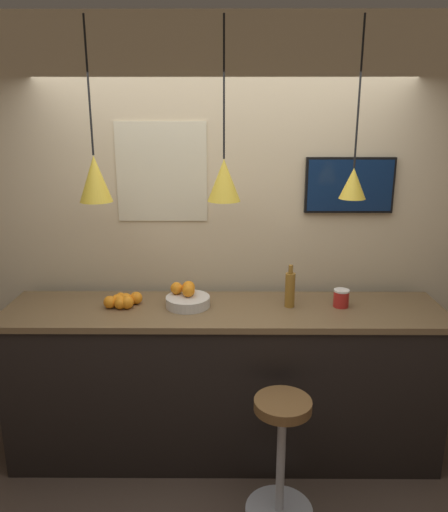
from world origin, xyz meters
TOP-DOWN VIEW (x-y plane):
  - back_wall at (0.00, 1.01)m, footprint 8.00×0.06m
  - service_counter at (0.00, 0.58)m, footprint 2.84×0.63m
  - bar_stool at (0.33, 0.01)m, footprint 0.40×0.40m
  - fruit_bowl at (-0.24, 0.62)m, footprint 0.29×0.29m
  - orange_pile at (-0.66, 0.61)m, footprint 0.24×0.18m
  - juice_bottle at (0.43, 0.62)m, footprint 0.06×0.06m
  - spread_jar at (0.76, 0.62)m, footprint 0.10×0.10m
  - pendant_lamp_left at (-0.77, 0.56)m, footprint 0.20×0.20m
  - pendant_lamp_middle at (0.00, 0.56)m, footprint 0.20×0.20m
  - pendant_lamp_right at (0.77, 0.56)m, footprint 0.16×0.16m
  - mounted_tv at (0.85, 0.96)m, footprint 0.60×0.04m
  - wall_poster at (-0.42, 0.97)m, footprint 0.61×0.01m

SIDE VIEW (x-z plane):
  - bar_stool at x=0.33m, z-range 0.10..0.85m
  - service_counter at x=0.00m, z-range 0.00..1.07m
  - orange_pile at x=-0.66m, z-range 1.06..1.14m
  - fruit_bowl at x=-0.24m, z-range 1.04..1.19m
  - spread_jar at x=0.76m, z-range 1.06..1.18m
  - juice_bottle at x=0.43m, z-range 1.04..1.32m
  - back_wall at x=0.00m, z-range 0.00..2.90m
  - mounted_tv at x=0.85m, z-range 1.62..1.99m
  - pendant_lamp_right at x=0.77m, z-range 1.37..2.39m
  - wall_poster at x=-0.42m, z-range 1.56..2.22m
  - pendant_lamp_middle at x=0.00m, z-range 1.38..2.41m
  - pendant_lamp_left at x=-0.77m, z-range 1.38..2.42m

